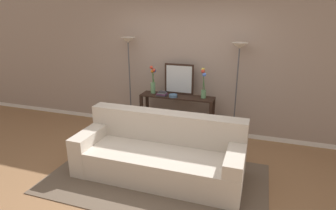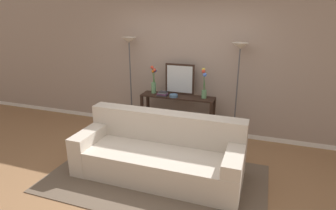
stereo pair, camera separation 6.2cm
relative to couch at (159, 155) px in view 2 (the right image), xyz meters
name	(u,v)px [view 2 (the right image)]	position (x,y,z in m)	size (l,w,h in m)	color
ground_plane	(153,178)	(-0.05, -0.14, -0.32)	(16.00, 16.00, 0.02)	#936B47
back_wall	(190,56)	(-0.05, 1.77, 1.20)	(12.00, 0.15, 3.02)	white
area_rug	(156,178)	(0.00, -0.17, -0.30)	(3.10, 1.81, 0.01)	brown
couch	(159,155)	(0.00, 0.00, 0.00)	(2.43, 0.96, 0.88)	beige
console_table	(177,109)	(-0.16, 1.38, 0.25)	(1.40, 0.34, 0.81)	black
floor_lamp_left	(130,58)	(-1.18, 1.46, 1.15)	(0.28, 0.28, 1.86)	#4C4C51
floor_lamp_right	(239,66)	(0.91, 1.46, 1.12)	(0.28, 0.28, 1.82)	#4C4C51
wall_mirror	(180,79)	(-0.17, 1.52, 0.80)	(0.57, 0.02, 0.58)	black
vase_tall_flowers	(154,81)	(-0.66, 1.41, 0.74)	(0.11, 0.12, 0.54)	#669E6B
vase_short_flowers	(204,85)	(0.33, 1.40, 0.75)	(0.11, 0.11, 0.55)	#669E6B
fruit_bowl	(174,96)	(-0.21, 1.28, 0.53)	(0.16, 0.16, 0.05)	#4C7093
book_stack	(163,94)	(-0.43, 1.29, 0.54)	(0.20, 0.15, 0.09)	#2D2D33
book_row_under_console	(157,130)	(-0.59, 1.38, -0.26)	(0.31, 0.16, 0.13)	#2D2D33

